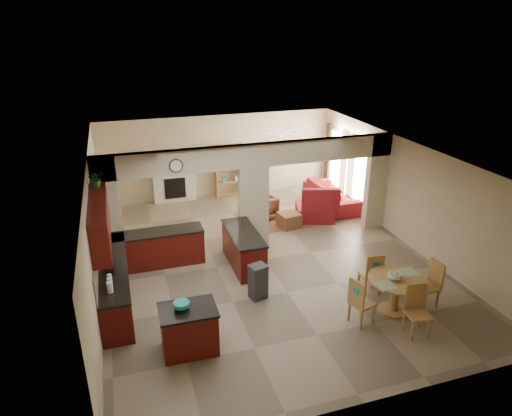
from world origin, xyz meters
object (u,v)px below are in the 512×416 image
object	(u,v)px
kitchen_island	(189,329)
sofa	(332,195)
armchair	(263,207)
dining_table	(395,290)

from	to	relation	value
kitchen_island	sofa	size ratio (longest dim) A/B	0.42
kitchen_island	armchair	xyz separation A→B (m)	(3.22, 5.44, -0.10)
dining_table	sofa	distance (m)	6.05
kitchen_island	armchair	size ratio (longest dim) A/B	1.38
kitchen_island	dining_table	distance (m)	4.29
kitchen_island	sofa	xyz separation A→B (m)	(5.74, 5.78, -0.09)
dining_table	armchair	xyz separation A→B (m)	(-1.07, 5.53, -0.18)
dining_table	armchair	distance (m)	5.64
kitchen_island	sofa	world-z (taller)	kitchen_island
kitchen_island	armchair	bearing A→B (deg)	60.54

